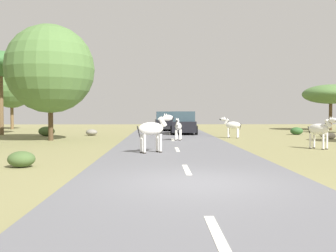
# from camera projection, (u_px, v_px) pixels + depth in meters

# --- Properties ---
(ground_plane) EXTENTS (90.00, 90.00, 0.00)m
(ground_plane) POSITION_uv_depth(u_px,v_px,m) (196.00, 184.00, 9.15)
(ground_plane) COLOR olive
(road) EXTENTS (6.00, 64.00, 0.05)m
(road) POSITION_uv_depth(u_px,v_px,m) (193.00, 183.00, 9.15)
(road) COLOR slate
(road) RESTS_ON ground_plane
(lane_markings) EXTENTS (0.16, 56.00, 0.01)m
(lane_markings) POSITION_uv_depth(u_px,v_px,m) (197.00, 191.00, 8.15)
(lane_markings) COLOR silver
(lane_markings) RESTS_ON road
(zebra_0) EXTENTS (0.52, 1.43, 1.36)m
(zebra_0) POSITION_uv_depth(u_px,v_px,m) (178.00, 127.00, 22.75)
(zebra_0) COLOR silver
(zebra_0) RESTS_ON road
(zebra_1) EXTENTS (1.60, 1.07, 1.64)m
(zebra_1) POSITION_uv_depth(u_px,v_px,m) (153.00, 129.00, 15.79)
(zebra_1) COLOR silver
(zebra_1) RESTS_ON road
(zebra_3) EXTENTS (1.04, 1.49, 1.54)m
(zebra_3) POSITION_uv_depth(u_px,v_px,m) (320.00, 130.00, 17.79)
(zebra_3) COLOR silver
(zebra_3) RESTS_ON ground_plane
(zebra_4) EXTENTS (1.40, 0.89, 1.42)m
(zebra_4) POSITION_uv_depth(u_px,v_px,m) (232.00, 125.00, 25.43)
(zebra_4) COLOR silver
(zebra_4) RESTS_ON ground_plane
(car_0) EXTENTS (2.11, 4.39, 1.74)m
(car_0) POSITION_uv_depth(u_px,v_px,m) (165.00, 122.00, 35.48)
(car_0) COLOR black
(car_0) RESTS_ON road
(car_1) EXTENTS (2.22, 4.44, 1.74)m
(car_1) POSITION_uv_depth(u_px,v_px,m) (184.00, 123.00, 29.59)
(car_1) COLOR black
(car_1) RESTS_ON road
(tree_0) EXTENTS (5.37, 5.37, 6.31)m
(tree_0) POSITION_uv_depth(u_px,v_px,m) (0.00, 64.00, 28.75)
(tree_0) COLOR brown
(tree_0) RESTS_ON ground_plane
(tree_1) EXTENTS (4.28, 4.28, 6.42)m
(tree_1) POSITION_uv_depth(u_px,v_px,m) (12.00, 87.00, 38.28)
(tree_1) COLOR brown
(tree_1) RESTS_ON ground_plane
(tree_3) EXTENTS (5.36, 5.36, 7.04)m
(tree_3) POSITION_uv_depth(u_px,v_px,m) (50.00, 69.00, 23.14)
(tree_3) COLOR #4C3823
(tree_3) RESTS_ON ground_plane
(tree_5) EXTENTS (5.23, 5.23, 4.36)m
(tree_5) POSITION_uv_depth(u_px,v_px,m) (331.00, 94.00, 36.17)
(tree_5) COLOR #4C3823
(tree_5) RESTS_ON ground_plane
(bush_0) EXTENTS (0.96, 0.86, 0.58)m
(bush_0) POSITION_uv_depth(u_px,v_px,m) (297.00, 131.00, 29.21)
(bush_0) COLOR #2D5628
(bush_0) RESTS_ON ground_plane
(bush_2) EXTENTS (0.85, 0.76, 0.51)m
(bush_2) POSITION_uv_depth(u_px,v_px,m) (21.00, 159.00, 11.96)
(bush_2) COLOR #425B2D
(bush_2) RESTS_ON ground_plane
(bush_3) EXTENTS (1.15, 1.04, 0.69)m
(bush_3) POSITION_uv_depth(u_px,v_px,m) (47.00, 131.00, 27.52)
(bush_3) COLOR #425B2D
(bush_3) RESTS_ON ground_plane
(rock_0) EXTENTS (0.66, 0.71, 0.38)m
(rock_0) POSITION_uv_depth(u_px,v_px,m) (324.00, 134.00, 26.39)
(rock_0) COLOR gray
(rock_0) RESTS_ON ground_plane
(rock_1) EXTENTS (0.84, 0.84, 0.46)m
(rock_1) POSITION_uv_depth(u_px,v_px,m) (92.00, 132.00, 28.23)
(rock_1) COLOR gray
(rock_1) RESTS_ON ground_plane
(rock_3) EXTENTS (0.58, 0.44, 0.40)m
(rock_3) POSITION_uv_depth(u_px,v_px,m) (331.00, 136.00, 24.46)
(rock_3) COLOR #A89E8C
(rock_3) RESTS_ON ground_plane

